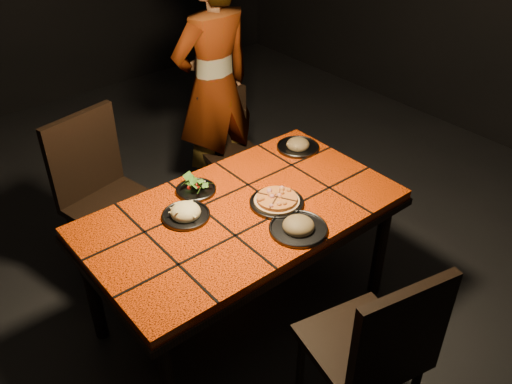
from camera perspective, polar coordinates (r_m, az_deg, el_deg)
room_shell at (r=2.39m, az=-1.74°, el=12.85°), size 6.04×7.04×3.08m
dining_table at (r=2.81m, az=-1.45°, el=-3.06°), size 1.62×0.92×0.75m
chair_near at (r=2.40m, az=12.59°, el=-15.65°), size 0.54×0.54×1.01m
chair_far_left at (r=3.31m, az=-15.94°, el=0.37°), size 0.56×0.56×1.04m
chair_far_right at (r=3.88m, az=-2.90°, el=5.24°), size 0.43×0.43×0.84m
diner at (r=3.80m, az=-4.44°, el=10.98°), size 0.64×0.42×1.74m
plate_pizza at (r=2.78m, az=2.20°, el=-0.98°), size 0.32×0.32×0.04m
plate_pasta at (r=2.71m, az=-7.41°, el=-2.24°), size 0.24×0.24×0.08m
plate_salad at (r=2.89m, az=-6.35°, el=0.49°), size 0.22×0.22×0.07m
plate_mushroom_a at (r=2.61m, az=4.49°, el=-3.60°), size 0.29×0.29×0.09m
plate_mushroom_b at (r=3.27m, az=4.44°, el=4.95°), size 0.26×0.26×0.08m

